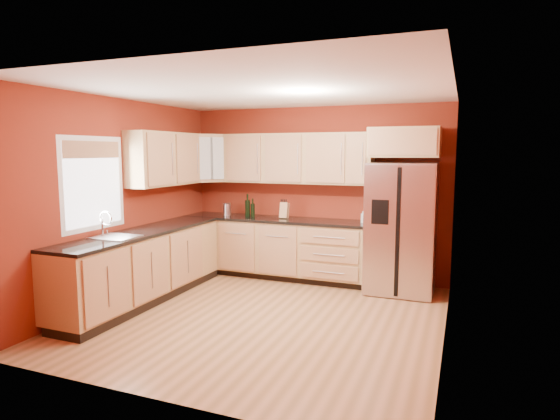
{
  "coord_description": "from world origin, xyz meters",
  "views": [
    {
      "loc": [
        2.13,
        -4.84,
        1.92
      ],
      "look_at": [
        -0.15,
        0.9,
        1.15
      ],
      "focal_mm": 30.0,
      "sensor_mm": 36.0,
      "label": 1
    }
  ],
  "objects_px": {
    "wine_bottle_a": "(248,205)",
    "soap_dispenser": "(363,217)",
    "canister_left": "(227,209)",
    "refrigerator": "(401,228)",
    "knife_block": "(284,210)"
  },
  "relations": [
    {
      "from": "wine_bottle_a",
      "to": "canister_left",
      "type": "bearing_deg",
      "value": -178.72
    },
    {
      "from": "refrigerator",
      "to": "knife_block",
      "type": "relative_size",
      "value": 7.5
    },
    {
      "from": "wine_bottle_a",
      "to": "refrigerator",
      "type": "bearing_deg",
      "value": -1.82
    },
    {
      "from": "wine_bottle_a",
      "to": "soap_dispenser",
      "type": "relative_size",
      "value": 2.12
    },
    {
      "from": "canister_left",
      "to": "soap_dispenser",
      "type": "bearing_deg",
      "value": 0.61
    },
    {
      "from": "refrigerator",
      "to": "wine_bottle_a",
      "type": "distance_m",
      "value": 2.37
    },
    {
      "from": "wine_bottle_a",
      "to": "soap_dispenser",
      "type": "distance_m",
      "value": 1.81
    },
    {
      "from": "refrigerator",
      "to": "canister_left",
      "type": "xyz_separation_m",
      "value": [
        -2.72,
        0.07,
        0.13
      ]
    },
    {
      "from": "canister_left",
      "to": "wine_bottle_a",
      "type": "xyz_separation_m",
      "value": [
        0.36,
        0.01,
        0.08
      ]
    },
    {
      "from": "knife_block",
      "to": "refrigerator",
      "type": "bearing_deg",
      "value": -3.95
    },
    {
      "from": "canister_left",
      "to": "soap_dispenser",
      "type": "relative_size",
      "value": 1.16
    },
    {
      "from": "refrigerator",
      "to": "knife_block",
      "type": "xyz_separation_m",
      "value": [
        -1.75,
        0.11,
        0.15
      ]
    },
    {
      "from": "soap_dispenser",
      "to": "canister_left",
      "type": "bearing_deg",
      "value": -179.39
    },
    {
      "from": "knife_block",
      "to": "soap_dispenser",
      "type": "height_order",
      "value": "knife_block"
    },
    {
      "from": "refrigerator",
      "to": "soap_dispenser",
      "type": "bearing_deg",
      "value": 170.7
    }
  ]
}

